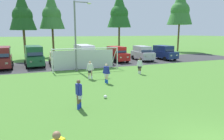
% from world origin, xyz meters
% --- Properties ---
extents(ground_plane, '(400.00, 400.00, 0.00)m').
position_xyz_m(ground_plane, '(0.00, 15.00, 0.00)').
color(ground_plane, '#477A2D').
extents(parking_lot_strip, '(52.00, 8.40, 0.01)m').
position_xyz_m(parking_lot_strip, '(0.00, 22.01, 0.00)').
color(parking_lot_strip, '#333335').
rests_on(parking_lot_strip, ground).
extents(soccer_ball, '(0.22, 0.22, 0.22)m').
position_xyz_m(soccer_ball, '(-1.84, 7.17, 0.11)').
color(soccer_ball, white).
rests_on(soccer_ball, ground).
extents(soccer_goal, '(7.44, 1.99, 2.57)m').
position_xyz_m(soccer_goal, '(-0.44, 17.71, 1.29)').
color(soccer_goal, white).
rests_on(soccer_goal, ground).
extents(player_striker_near, '(0.53, 0.63, 1.64)m').
position_xyz_m(player_striker_near, '(-0.39, 10.87, 0.82)').
color(player_striker_near, beige).
rests_on(player_striker_near, ground).
extents(player_midfield_center, '(0.74, 0.28, 1.64)m').
position_xyz_m(player_midfield_center, '(-1.23, 12.82, 0.82)').
color(player_midfield_center, tan).
rests_on(player_midfield_center, ground).
extents(player_defender_far, '(0.30, 0.75, 1.64)m').
position_xyz_m(player_defender_far, '(-3.79, 6.10, 0.82)').
color(player_defender_far, brown).
rests_on(player_defender_far, ground).
extents(player_winger_left, '(0.48, 0.67, 1.64)m').
position_xyz_m(player_winger_left, '(4.06, 13.12, 0.82)').
color(player_winger_left, brown).
rests_on(player_winger_left, ground).
extents(parked_car_slot_far_left, '(2.38, 4.89, 2.52)m').
position_xyz_m(parked_car_slot_far_left, '(-9.27, 21.92, 1.34)').
color(parked_car_slot_far_left, maroon).
rests_on(parked_car_slot_far_left, ground).
extents(parked_car_slot_left, '(2.44, 4.92, 2.52)m').
position_xyz_m(parked_car_slot_left, '(-5.79, 22.18, 1.34)').
color(parked_car_slot_left, '#194C2D').
rests_on(parked_car_slot_left, ground).
extents(parked_car_slot_center_left, '(2.16, 4.27, 1.72)m').
position_xyz_m(parked_car_slot_center_left, '(-3.00, 22.12, 0.88)').
color(parked_car_slot_center_left, tan).
rests_on(parked_car_slot_center_left, ground).
extents(parked_car_slot_center, '(2.30, 4.85, 2.52)m').
position_xyz_m(parked_car_slot_center, '(0.59, 22.08, 1.34)').
color(parked_car_slot_center, silver).
rests_on(parked_car_slot_center, ground).
extents(parked_car_slot_center_right, '(2.18, 4.27, 1.72)m').
position_xyz_m(parked_car_slot_center_right, '(2.90, 21.54, 0.88)').
color(parked_car_slot_center_right, black).
rests_on(parked_car_slot_center_right, ground).
extents(parked_car_slot_right, '(2.31, 4.69, 2.16)m').
position_xyz_m(parked_car_slot_right, '(5.45, 22.22, 1.11)').
color(parked_car_slot_right, red).
rests_on(parked_car_slot_right, ground).
extents(parked_car_slot_far_right, '(2.40, 4.73, 2.16)m').
position_xyz_m(parked_car_slot_far_right, '(9.48, 21.83, 1.11)').
color(parked_car_slot_far_right, '#B2B2BC').
rests_on(parked_car_slot_far_right, ground).
extents(parked_car_slot_end, '(2.34, 4.70, 2.16)m').
position_xyz_m(parked_car_slot_end, '(13.08, 21.45, 1.11)').
color(parked_car_slot_end, navy).
rests_on(parked_car_slot_end, ground).
extents(tree_mid_left, '(4.08, 4.08, 10.88)m').
position_xyz_m(tree_mid_left, '(-6.95, 30.99, 7.48)').
color(tree_mid_left, brown).
rests_on(tree_mid_left, ground).
extents(tree_center_back, '(4.31, 4.31, 11.49)m').
position_xyz_m(tree_center_back, '(-2.31, 32.89, 7.90)').
color(tree_center_back, brown).
rests_on(tree_center_back, ground).
extents(tree_mid_right, '(4.64, 4.64, 12.38)m').
position_xyz_m(tree_mid_right, '(10.28, 32.27, 8.52)').
color(tree_mid_right, brown).
rests_on(tree_mid_right, ground).
extents(tree_right_edge, '(5.30, 5.30, 14.12)m').
position_xyz_m(tree_right_edge, '(24.35, 31.63, 9.72)').
color(tree_right_edge, brown).
rests_on(tree_right_edge, ground).
extents(street_lamp, '(2.00, 0.32, 7.43)m').
position_xyz_m(street_lamp, '(-1.37, 17.27, 3.85)').
color(street_lamp, slate).
rests_on(street_lamp, ground).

